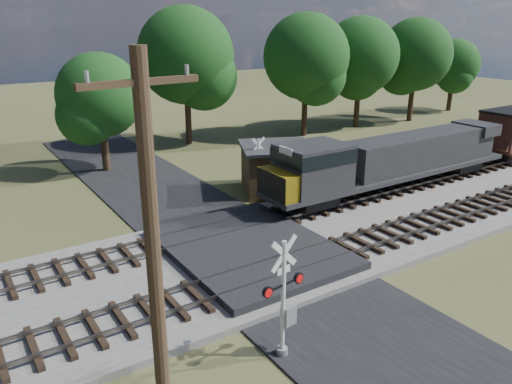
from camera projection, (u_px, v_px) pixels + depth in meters
ground at (255, 260)px, 23.32m from camera, size 160.00×160.00×0.00m
ballast_bed at (395, 211)px, 28.84m from camera, size 140.00×10.00×0.30m
road at (255, 259)px, 23.31m from camera, size 7.00×60.00×0.08m
crossing_panel at (249, 250)px, 23.62m from camera, size 7.00×9.00×0.62m
track_near at (334, 252)px, 23.22m from camera, size 140.00×2.60×0.33m
track_far at (273, 218)px, 27.18m from camera, size 140.00×2.60×0.33m
crossing_signal_near at (285, 308)px, 16.15m from camera, size 1.74×0.41×4.33m
crossing_signal_far at (257, 172)px, 31.35m from camera, size 1.53×0.33×3.80m
utility_pole at (155, 276)px, 10.74m from camera, size 2.49×0.37×10.20m
equipment_shed at (276, 168)px, 32.34m from camera, size 5.92×5.92×3.05m
treeline at (185, 67)px, 40.96m from camera, size 79.15×11.78×11.91m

